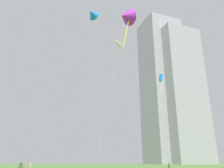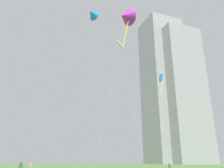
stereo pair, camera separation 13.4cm
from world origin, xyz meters
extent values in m
cylinder|color=tan|center=(-11.50, 22.08, 1.13)|extent=(0.37, 0.37, 0.64)
sphere|color=tan|center=(-11.50, 22.08, 1.56)|extent=(0.22, 0.22, 0.22)
cylinder|color=#3F593F|center=(10.85, 19.46, 1.04)|extent=(0.34, 0.34, 0.59)
sphere|color=brown|center=(10.85, 19.46, 1.44)|extent=(0.20, 0.20, 0.20)
cylinder|color=#3F593F|center=(-9.62, 7.53, 1.20)|extent=(0.39, 0.39, 0.68)
sphere|color=brown|center=(-9.62, 7.53, 1.66)|extent=(0.23, 0.23, 0.23)
cylinder|color=silver|center=(-0.79, 4.58, 8.65)|extent=(3.19, 2.82, 17.30)
cone|color=purple|center=(0.79, 3.18, 17.30)|extent=(2.61, 2.64, 2.24)
cylinder|color=yellow|center=(0.79, 3.18, 15.17)|extent=(0.81, 0.23, 3.60)
cylinder|color=silver|center=(6.06, 25.24, 14.06)|extent=(2.64, 8.12, 28.12)
ellipsoid|color=white|center=(4.75, 29.29, 28.11)|extent=(3.38, 3.95, 1.42)
cylinder|color=#E5598C|center=(4.75, 29.29, 26.81)|extent=(0.43, 0.24, 2.00)
cylinder|color=silver|center=(9.76, 16.28, 6.69)|extent=(4.27, 9.28, 13.39)
cube|color=blue|center=(7.63, 11.65, 13.39)|extent=(0.54, 0.48, 1.10)
cylinder|color=white|center=(7.63, 11.65, 12.03)|extent=(0.39, 0.46, 2.09)
cylinder|color=silver|center=(-1.16, 21.25, 14.52)|extent=(2.62, 4.06, 29.03)
cone|color=blue|center=(-2.46, 19.23, 29.03)|extent=(2.85, 2.82, 2.39)
cube|color=#939399|center=(50.78, 121.88, 49.90)|extent=(29.01, 27.42, 99.80)
cube|color=#939399|center=(59.55, 114.69, 43.91)|extent=(29.87, 26.94, 87.82)
camera|label=1|loc=(-3.68, -17.90, 1.85)|focal=36.03mm
camera|label=2|loc=(-3.54, -17.92, 1.85)|focal=36.03mm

